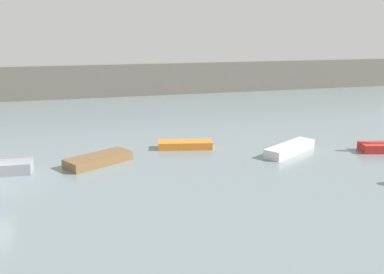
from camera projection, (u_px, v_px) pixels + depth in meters
embankment_wall at (22, 83)px, 39.41m from camera, size 80.00×1.20×3.15m
rowboat_brown at (99, 159)px, 20.81m from camera, size 3.47×2.72×0.44m
rowboat_orange at (185, 145)px, 23.55m from camera, size 3.11×1.65×0.41m
rowboat_white at (290, 148)px, 22.71m from camera, size 3.65×2.71×0.47m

